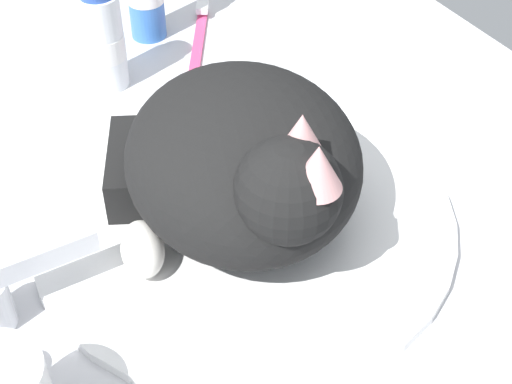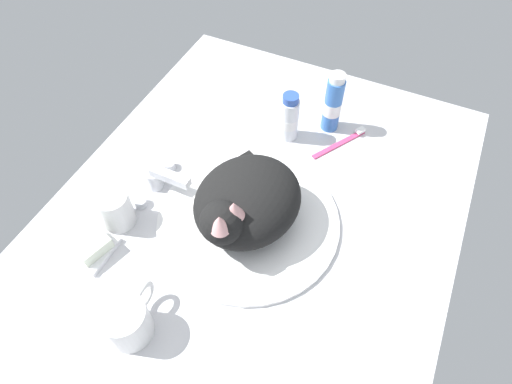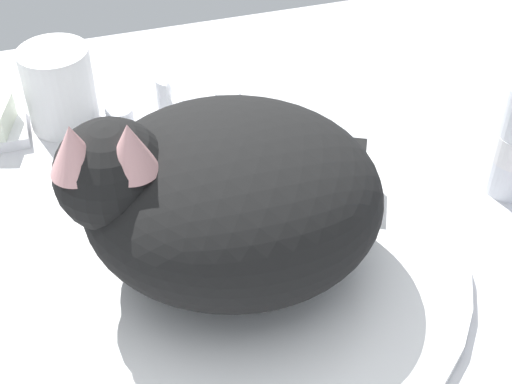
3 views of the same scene
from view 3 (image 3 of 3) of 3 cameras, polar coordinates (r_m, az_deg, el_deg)
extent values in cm
cube|color=silver|center=(60.79, -1.62, -6.81)|extent=(110.00, 82.50, 3.00)
cylinder|color=white|center=(59.32, -1.66, -5.51)|extent=(37.74, 37.74, 1.01)
cylinder|color=silver|center=(75.31, -6.47, 7.52)|extent=(3.60, 3.60, 4.49)
cube|color=silver|center=(69.76, -5.86, 7.77)|extent=(2.00, 9.17, 2.00)
cylinder|color=silver|center=(75.49, -10.65, 5.88)|extent=(2.80, 2.80, 1.80)
cylinder|color=silver|center=(77.05, -2.21, 7.43)|extent=(2.80, 2.80, 1.80)
ellipsoid|color=black|center=(54.46, -1.80, -0.46)|extent=(27.20, 25.37, 12.95)
sphere|color=black|center=(51.90, -11.26, 1.32)|extent=(10.25, 10.25, 8.25)
ellipsoid|color=white|center=(52.86, -9.23, -0.27)|extent=(6.43, 5.87, 4.54)
cone|color=#DB9E9E|center=(48.31, -9.86, 3.45)|extent=(4.61, 4.61, 3.71)
cone|color=#DB9E9E|center=(49.04, -14.15, 3.36)|extent=(4.61, 4.61, 3.71)
cube|color=black|center=(64.24, 3.90, 1.97)|extent=(11.10, 8.41, 4.29)
ellipsoid|color=white|center=(64.76, -5.11, 2.02)|extent=(6.39, 5.04, 3.86)
cylinder|color=white|center=(75.01, -15.17, 7.89)|extent=(6.89, 6.89, 8.41)
camera|label=1|loc=(0.72, -56.07, 31.74)|focal=54.96mm
camera|label=2|loc=(0.50, -114.65, 34.76)|focal=30.78mm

